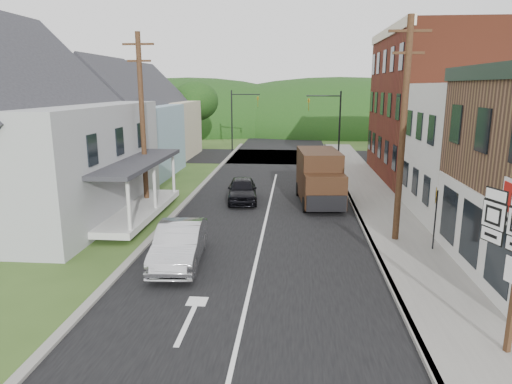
% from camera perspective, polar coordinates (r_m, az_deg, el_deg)
% --- Properties ---
extents(ground, '(120.00, 120.00, 0.00)m').
position_cam_1_polar(ground, '(16.39, -0.22, -9.74)').
color(ground, '#2D4719').
rests_on(ground, ground).
extents(road, '(9.00, 90.00, 0.02)m').
position_cam_1_polar(road, '(25.88, 1.77, -1.16)').
color(road, black).
rests_on(road, ground).
extents(cross_road, '(60.00, 9.00, 0.02)m').
position_cam_1_polar(cross_road, '(42.55, 3.06, 4.45)').
color(cross_road, black).
rests_on(cross_road, ground).
extents(sidewalk_right, '(2.80, 55.00, 0.15)m').
position_cam_1_polar(sidewalk_right, '(24.32, 15.53, -2.39)').
color(sidewalk_right, slate).
rests_on(sidewalk_right, ground).
extents(curb_right, '(0.20, 55.00, 0.15)m').
position_cam_1_polar(curb_right, '(24.10, 12.38, -2.35)').
color(curb_right, slate).
rests_on(curb_right, ground).
extents(curb_left, '(0.30, 55.00, 0.12)m').
position_cam_1_polar(curb_left, '(24.64, -9.36, -1.92)').
color(curb_left, slate).
rests_on(curb_left, ground).
extents(storefront_white, '(8.00, 7.00, 6.50)m').
position_cam_1_polar(storefront_white, '(24.84, 28.56, 4.30)').
color(storefront_white, silver).
rests_on(storefront_white, ground).
extents(storefront_red, '(8.00, 12.00, 10.00)m').
position_cam_1_polar(storefront_red, '(33.59, 22.49, 9.78)').
color(storefront_red, maroon).
rests_on(storefront_red, ground).
extents(house_gray, '(10.20, 12.24, 8.35)m').
position_cam_1_polar(house_gray, '(25.03, -27.56, 6.74)').
color(house_gray, '#9FA1A4').
rests_on(house_gray, ground).
extents(house_blue, '(7.14, 8.16, 7.28)m').
position_cam_1_polar(house_blue, '(34.46, -16.26, 8.11)').
color(house_blue, '#8FB0C3').
rests_on(house_blue, ground).
extents(house_cream, '(7.14, 8.16, 7.28)m').
position_cam_1_polar(house_cream, '(43.10, -12.59, 9.21)').
color(house_cream, '#BDB292').
rests_on(house_cream, ground).
extents(utility_pole_right, '(1.60, 0.26, 9.00)m').
position_cam_1_polar(utility_pole_right, '(19.11, 17.89, 7.34)').
color(utility_pole_right, '#472D19').
rests_on(utility_pole_right, ground).
extents(utility_pole_left, '(1.60, 0.26, 9.00)m').
position_cam_1_polar(utility_pole_left, '(24.42, -14.02, 8.69)').
color(utility_pole_left, '#472D19').
rests_on(utility_pole_left, ground).
extents(traffic_signal_right, '(2.87, 0.20, 6.00)m').
position_cam_1_polar(traffic_signal_right, '(38.75, 9.40, 9.04)').
color(traffic_signal_right, black).
rests_on(traffic_signal_right, ground).
extents(traffic_signal_left, '(2.87, 0.20, 6.00)m').
position_cam_1_polar(traffic_signal_left, '(45.98, -2.17, 9.81)').
color(traffic_signal_left, black).
rests_on(traffic_signal_left, ground).
extents(tree_left_c, '(5.80, 5.80, 8.41)m').
position_cam_1_polar(tree_left_c, '(40.54, -25.73, 11.21)').
color(tree_left_c, '#382616').
rests_on(tree_left_c, ground).
extents(tree_left_d, '(4.80, 4.80, 6.94)m').
position_cam_1_polar(tree_left_d, '(48.20, -7.62, 11.20)').
color(tree_left_d, '#382616').
rests_on(tree_left_d, ground).
extents(forested_ridge, '(90.00, 30.00, 16.00)m').
position_cam_1_polar(forested_ridge, '(70.35, 3.85, 7.84)').
color(forested_ridge, '#0F330F').
rests_on(forested_ridge, ground).
extents(silver_sedan, '(1.93, 4.61, 1.48)m').
position_cam_1_polar(silver_sedan, '(16.93, -9.54, -6.48)').
color(silver_sedan, '#BCBCC1').
rests_on(silver_sedan, ground).
extents(dark_sedan, '(2.02, 4.10, 1.35)m').
position_cam_1_polar(dark_sedan, '(25.66, -1.73, 0.27)').
color(dark_sedan, black).
rests_on(dark_sedan, ground).
extents(delivery_van, '(2.56, 5.37, 2.91)m').
position_cam_1_polar(delivery_van, '(25.27, 7.94, 1.80)').
color(delivery_van, black).
rests_on(delivery_van, ground).
extents(warning_sign, '(0.20, 0.67, 2.50)m').
position_cam_1_polar(warning_sign, '(18.81, 21.52, -2.05)').
color(warning_sign, black).
rests_on(warning_sign, sidewalk_right).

